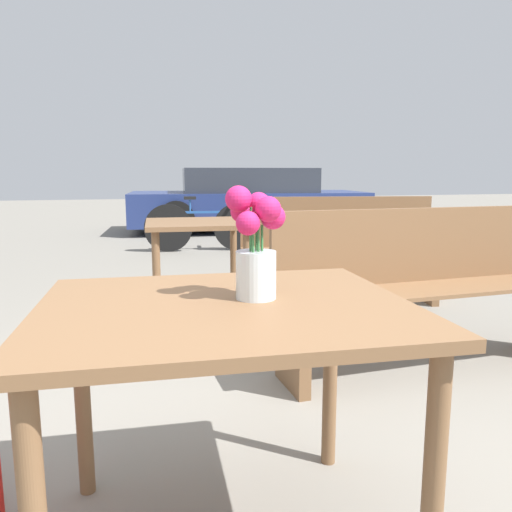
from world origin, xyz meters
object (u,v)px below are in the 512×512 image
object	(u,v)px
flower_vase	(256,248)
table_front	(226,339)
bench_middle	(339,246)
table_back	(198,241)
bench_near	(422,281)
bicycle	(203,226)
parked_car	(248,201)

from	to	relation	value
flower_vase	table_front	bearing A→B (deg)	-162.34
bench_middle	table_back	bearing A→B (deg)	-165.70
bench_near	bicycle	xyz separation A→B (m)	(-0.44, 4.34, -0.13)
parked_car	bicycle	bearing A→B (deg)	-118.51
table_back	bench_near	bearing A→B (deg)	-45.82
table_front	table_back	xyz separation A→B (m)	(0.27, 2.10, -0.02)
table_front	bench_near	xyz separation A→B (m)	(1.30, 1.04, -0.14)
table_front	parked_car	distance (m)	7.88
bench_near	parked_car	distance (m)	6.61
bench_near	flower_vase	bearing A→B (deg)	-140.17
table_front	bench_middle	xyz separation A→B (m)	(1.45, 2.40, -0.15)
parked_car	table_back	bearing A→B (deg)	-108.12
bench_middle	bicycle	bearing A→B (deg)	101.18
bicycle	parked_car	size ratio (longest dim) A/B	0.36
bench_near	bench_middle	bearing A→B (deg)	83.62
flower_vase	bench_near	bearing A→B (deg)	39.83
bench_near	parked_car	bearing A→B (deg)	83.31
flower_vase	bench_middle	xyz separation A→B (m)	(1.36, 2.37, -0.38)
bicycle	parked_car	world-z (taller)	parked_car
bench_middle	flower_vase	bearing A→B (deg)	-119.87
bench_middle	bicycle	size ratio (longest dim) A/B	1.04
table_back	parked_car	size ratio (longest dim) A/B	0.17
bench_near	table_back	distance (m)	1.48
bench_near	table_back	bearing A→B (deg)	134.18
flower_vase	table_back	world-z (taller)	flower_vase
table_front	bench_middle	world-z (taller)	bench_middle
table_front	parked_car	bearing A→B (deg)	74.78
bicycle	table_back	bearing A→B (deg)	-100.27
flower_vase	bench_near	world-z (taller)	flower_vase
bench_middle	parked_car	distance (m)	5.24
table_back	bench_middle	bearing A→B (deg)	14.30
flower_vase	parked_car	bearing A→B (deg)	75.35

